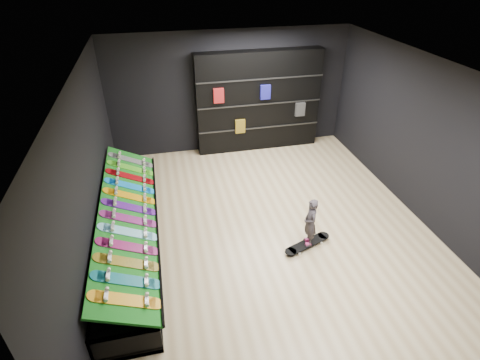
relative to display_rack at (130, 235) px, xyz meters
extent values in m
cube|color=#C8B287|center=(2.55, 0.00, -0.25)|extent=(6.00, 7.00, 0.01)
cube|color=white|center=(2.55, 0.00, 2.75)|extent=(6.00, 7.00, 0.01)
cube|color=black|center=(2.55, 3.50, 1.25)|extent=(6.00, 0.02, 3.00)
cube|color=black|center=(2.55, -3.50, 1.25)|extent=(6.00, 0.02, 3.00)
cube|color=black|center=(-0.45, 0.00, 1.25)|extent=(0.02, 7.00, 3.00)
cube|color=black|center=(5.55, 0.00, 1.25)|extent=(0.02, 7.00, 3.00)
cube|color=#0E5A12|center=(0.05, 0.00, 0.46)|extent=(0.92, 4.50, 0.46)
cube|color=black|center=(3.24, 3.32, 1.01)|extent=(3.16, 0.37, 2.52)
imported|color=black|center=(3.08, -0.72, 0.12)|extent=(0.17, 0.22, 0.55)
camera|label=1|loc=(0.77, -5.40, 4.35)|focal=28.00mm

